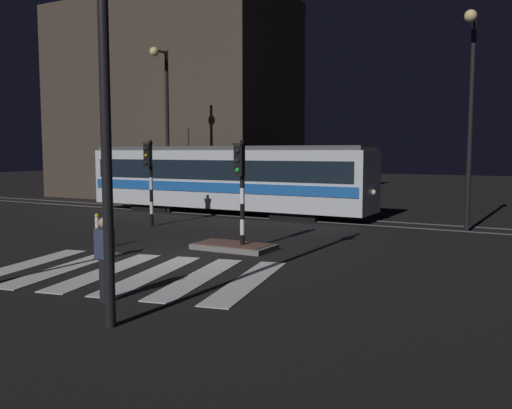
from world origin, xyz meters
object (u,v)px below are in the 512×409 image
(street_lamp_trackside_right, at_px, (471,98))
(traffic_light_corner_far_left, at_px, (149,170))
(pedestrian_waiting_at_kerb, at_px, (105,259))
(traffic_light_median_centre, at_px, (241,178))
(street_lamp_near_kerb, at_px, (93,29))
(tram, at_px, (226,178))
(bollard_island_edge, at_px, (97,231))
(street_lamp_trackside_left, at_px, (164,111))

(street_lamp_trackside_right, bearing_deg, traffic_light_corner_far_left, -159.15)
(street_lamp_trackside_right, height_order, pedestrian_waiting_at_kerb, street_lamp_trackside_right)
(traffic_light_median_centre, bearing_deg, street_lamp_trackside_right, 53.58)
(traffic_light_corner_far_left, xyz_separation_m, street_lamp_near_kerb, (7.72, -10.60, 2.70))
(traffic_light_corner_far_left, bearing_deg, pedestrian_waiting_at_kerb, -54.87)
(pedestrian_waiting_at_kerb, bearing_deg, traffic_light_median_centre, 94.55)
(street_lamp_near_kerb, bearing_deg, street_lamp_trackside_right, 76.25)
(street_lamp_trackside_right, bearing_deg, tram, 175.30)
(street_lamp_near_kerb, relative_size, tram, 0.55)
(street_lamp_near_kerb, relative_size, bollard_island_edge, 7.17)
(traffic_light_corner_far_left, distance_m, street_lamp_trackside_left, 5.45)
(street_lamp_trackside_right, bearing_deg, bollard_island_edge, -135.61)
(street_lamp_trackside_right, xyz_separation_m, tram, (-11.09, 0.91, -3.21))
(street_lamp_near_kerb, distance_m, street_lamp_trackside_right, 15.37)
(traffic_light_corner_far_left, bearing_deg, street_lamp_trackside_left, 120.83)
(street_lamp_trackside_right, xyz_separation_m, bollard_island_edge, (-9.41, -9.21, -4.40))
(street_lamp_near_kerb, distance_m, pedestrian_waiting_at_kerb, 4.51)
(traffic_light_corner_far_left, distance_m, street_lamp_trackside_right, 12.46)
(tram, bearing_deg, traffic_light_median_centre, -55.30)
(street_lamp_trackside_right, height_order, tram, street_lamp_trackside_right)
(street_lamp_trackside_left, xyz_separation_m, bollard_island_edge, (4.40, -8.98, -4.35))
(traffic_light_median_centre, xyz_separation_m, bollard_island_edge, (-4.02, -1.90, -1.64))
(street_lamp_trackside_right, distance_m, bollard_island_edge, 13.89)
(pedestrian_waiting_at_kerb, relative_size, bollard_island_edge, 1.54)
(bollard_island_edge, bearing_deg, street_lamp_trackside_left, 116.14)
(tram, height_order, bollard_island_edge, tram)
(traffic_light_corner_far_left, bearing_deg, street_lamp_near_kerb, -53.94)
(traffic_light_median_centre, distance_m, street_lamp_near_kerb, 8.30)
(traffic_light_corner_far_left, xyz_separation_m, traffic_light_median_centre, (5.98, -2.98, -0.07))
(bollard_island_edge, bearing_deg, street_lamp_near_kerb, -44.80)
(tram, xyz_separation_m, pedestrian_waiting_at_kerb, (6.19, -14.45, -0.87))
(traffic_light_corner_far_left, relative_size, street_lamp_trackside_left, 0.44)
(street_lamp_trackside_left, bearing_deg, street_lamp_near_kerb, -55.33)
(street_lamp_trackside_right, distance_m, tram, 11.58)
(street_lamp_trackside_left, bearing_deg, street_lamp_trackside_right, 0.99)
(traffic_light_corner_far_left, height_order, street_lamp_near_kerb, street_lamp_near_kerb)
(traffic_light_corner_far_left, xyz_separation_m, street_lamp_trackside_left, (-2.44, 4.09, 2.63))
(traffic_light_median_centre, bearing_deg, traffic_light_corner_far_left, 153.54)
(street_lamp_trackside_left, height_order, pedestrian_waiting_at_kerb, street_lamp_trackside_left)
(pedestrian_waiting_at_kerb, xyz_separation_m, bollard_island_edge, (-4.51, 4.32, -0.32))
(street_lamp_trackside_left, bearing_deg, pedestrian_waiting_at_kerb, -56.15)
(traffic_light_corner_far_left, xyz_separation_m, bollard_island_edge, (1.96, -4.88, -1.71))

